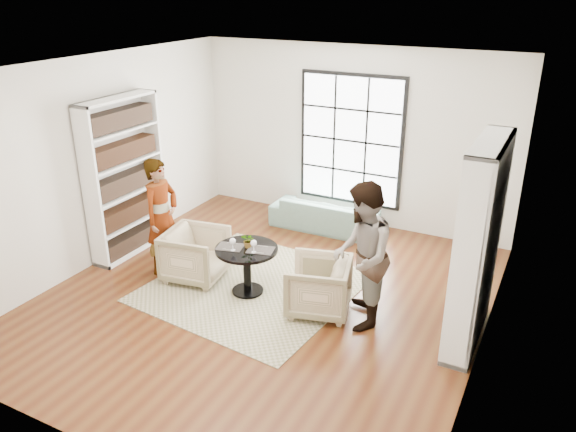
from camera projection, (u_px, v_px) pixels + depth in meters
The scene contains 16 objects.
ground at pixel (265, 297), 7.52m from camera, with size 6.00×6.00×0.00m, color #573014.
room_shell at pixel (284, 197), 7.48m from camera, with size 6.00×6.01×6.00m.
rug at pixel (253, 287), 7.76m from camera, with size 2.58×2.58×0.01m, color tan.
pedestal_table at pixel (247, 260), 7.45m from camera, with size 0.83×0.83×0.67m.
sofa at pixel (324, 214), 9.53m from camera, with size 1.79×0.70×0.52m, color slate.
armchair_left at pixel (196, 255), 7.87m from camera, with size 0.79×0.81×0.74m, color tan.
armchair_right at pixel (318, 286), 7.07m from camera, with size 0.76×0.79×0.71m, color tan.
person_left at pixel (162, 216), 7.92m from camera, with size 0.62×0.40×1.69m, color gray.
person_right at pixel (362, 256), 6.63m from camera, with size 0.88×0.69×1.82m, color gray.
placemat_left at pixel (230, 247), 7.41m from camera, with size 0.34×0.26×0.01m, color #282422.
placemat_right at pixel (261, 250), 7.32m from camera, with size 0.34×0.26×0.01m, color #282422.
cutlery_left at pixel (230, 246), 7.40m from camera, with size 0.14×0.22×0.01m, color silver, non-canonical shape.
cutlery_right at pixel (261, 249), 7.32m from camera, with size 0.14×0.22×0.01m, color silver, non-canonical shape.
wine_glass_left at pixel (233, 242), 7.26m from camera, with size 0.08×0.08×0.18m.
wine_glass_right at pixel (254, 244), 7.21m from camera, with size 0.08×0.08×0.18m.
flower_centerpiece at pixel (248, 240), 7.36m from camera, with size 0.18×0.16×0.20m, color gray.
Camera 1 is at (3.25, -5.66, 3.91)m, focal length 35.00 mm.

